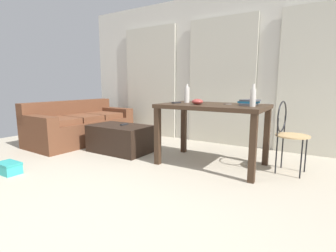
% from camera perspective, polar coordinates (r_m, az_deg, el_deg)
% --- Properties ---
extents(ground_plane, '(7.62, 7.62, 0.00)m').
position_cam_1_polar(ground_plane, '(3.04, -1.74, -10.88)').
color(ground_plane, '#B2A893').
extents(wall_back, '(5.93, 0.10, 2.59)m').
position_cam_1_polar(wall_back, '(4.65, 12.22, 12.13)').
color(wall_back, silver).
rests_on(wall_back, ground).
extents(curtains, '(4.22, 0.03, 2.17)m').
position_cam_1_polar(curtains, '(4.56, 11.76, 9.60)').
color(curtains, beige).
rests_on(curtains, ground).
extents(couch, '(0.96, 1.86, 0.75)m').
position_cam_1_polar(couch, '(4.94, -19.12, 0.01)').
color(couch, brown).
rests_on(couch, ground).
extents(coffee_table, '(0.94, 0.58, 0.42)m').
position_cam_1_polar(coffee_table, '(4.06, -10.70, -2.78)').
color(coffee_table, black).
rests_on(coffee_table, ground).
extents(craft_table, '(1.32, 0.82, 0.80)m').
position_cam_1_polar(craft_table, '(3.32, 9.97, 2.94)').
color(craft_table, '#382619').
rests_on(craft_table, ground).
extents(wire_chair, '(0.38, 0.39, 0.86)m').
position_cam_1_polar(wire_chair, '(3.32, 25.26, -0.52)').
color(wire_chair, tan).
rests_on(wire_chair, ground).
extents(bottle_near, '(0.07, 0.07, 0.26)m').
position_cam_1_polar(bottle_near, '(3.55, 4.26, 7.06)').
color(bottle_near, beige).
rests_on(bottle_near, craft_table).
extents(bottle_far, '(0.06, 0.06, 0.26)m').
position_cam_1_polar(bottle_far, '(3.05, 18.55, 6.17)').
color(bottle_far, beige).
rests_on(bottle_far, craft_table).
extents(bowl, '(0.15, 0.15, 0.07)m').
position_cam_1_polar(bowl, '(3.25, 6.63, 5.46)').
color(bowl, '#9E3833').
rests_on(bowl, craft_table).
extents(book_stack, '(0.25, 0.29, 0.07)m').
position_cam_1_polar(book_stack, '(3.29, 17.81, 5.07)').
color(book_stack, '#4C4C51').
rests_on(book_stack, craft_table).
extents(tv_remote_on_table, '(0.07, 0.15, 0.02)m').
position_cam_1_polar(tv_remote_on_table, '(3.42, 1.89, 5.28)').
color(tv_remote_on_table, '#232326').
rests_on(tv_remote_on_table, craft_table).
extents(scissors, '(0.10, 0.09, 0.00)m').
position_cam_1_polar(scissors, '(3.33, 12.99, 4.82)').
color(scissors, '#9EA0A5').
rests_on(scissors, craft_table).
extents(tv_remote_primary, '(0.06, 0.16, 0.02)m').
position_cam_1_polar(tv_remote_primary, '(4.05, -9.82, 0.37)').
color(tv_remote_primary, '#232326').
rests_on(tv_remote_primary, coffee_table).
extents(shoebox, '(0.30, 0.19, 0.14)m').
position_cam_1_polar(shoebox, '(3.60, -32.18, -7.97)').
color(shoebox, '#33B2AD').
rests_on(shoebox, ground).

